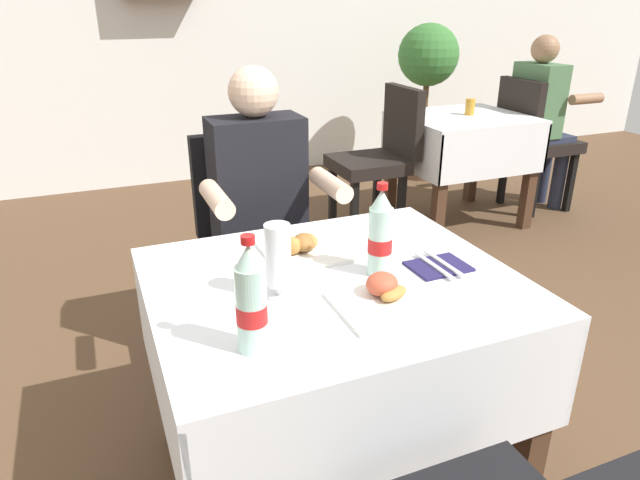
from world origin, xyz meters
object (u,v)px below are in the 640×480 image
object	(u,v)px
background_chair_left	(380,153)
potted_plant_corner	(427,77)
beer_glass_left	(278,261)
cola_bottle_secondary	(380,235)
background_dining_table	(461,145)
cola_bottle_primary	(251,301)
background_patron	(542,115)
chair_far_diner_seat	(254,238)
background_table_tumbler	(470,107)
background_chair_right	(533,137)
napkin_cutlery_set	(438,266)
plate_far_diner	(303,247)
seated_diner_far	(263,211)
main_dining_table	(333,333)
plate_near_camera	(383,296)

from	to	relation	value
background_chair_left	potted_plant_corner	xyz separation A→B (m)	(0.98, 1.04, 0.32)
beer_glass_left	cola_bottle_secondary	bearing A→B (deg)	3.45
background_dining_table	potted_plant_corner	bearing A→B (deg)	71.11
beer_glass_left	cola_bottle_secondary	distance (m)	0.31
cola_bottle_primary	background_chair_left	distance (m)	2.61
background_dining_table	background_patron	bearing A→B (deg)	0.00
cola_bottle_secondary	chair_far_diner_seat	bearing A→B (deg)	99.07
background_table_tumbler	potted_plant_corner	size ratio (longest dim) A/B	0.08
background_chair_right	background_patron	size ratio (longest dim) A/B	0.77
chair_far_diner_seat	background_patron	world-z (taller)	background_patron
napkin_cutlery_set	background_dining_table	xyz separation A→B (m)	(1.48, 1.94, -0.20)
cola_bottle_primary	plate_far_diner	bearing A→B (deg)	56.90
seated_diner_far	plate_far_diner	size ratio (longest dim) A/B	5.26
main_dining_table	cola_bottle_primary	size ratio (longest dim) A/B	3.68
plate_near_camera	background_table_tumbler	world-z (taller)	background_table_tumbler
beer_glass_left	cola_bottle_primary	bearing A→B (deg)	-121.90
background_chair_right	chair_far_diner_seat	bearing A→B (deg)	-156.43
plate_near_camera	beer_glass_left	distance (m)	0.29
main_dining_table	background_patron	world-z (taller)	background_patron
background_dining_table	background_patron	world-z (taller)	background_patron
potted_plant_corner	plate_near_camera	bearing A→B (deg)	-123.96
plate_near_camera	potted_plant_corner	xyz separation A→B (m)	(2.09, 3.10, 0.10)
cola_bottle_primary	background_chair_left	size ratio (longest dim) A/B	0.29
main_dining_table	cola_bottle_primary	distance (m)	0.50
chair_far_diner_seat	plate_far_diner	xyz separation A→B (m)	(-0.02, -0.64, 0.22)
background_chair_right	potted_plant_corner	distance (m)	1.12
background_chair_left	background_patron	distance (m)	1.32
main_dining_table	beer_glass_left	world-z (taller)	beer_glass_left
beer_glass_left	background_dining_table	distance (m)	2.77
main_dining_table	background_patron	size ratio (longest dim) A/B	0.81
cola_bottle_secondary	napkin_cutlery_set	size ratio (longest dim) A/B	1.42
chair_far_diner_seat	plate_far_diner	distance (m)	0.68
main_dining_table	napkin_cutlery_set	size ratio (longest dim) A/B	5.34
background_chair_right	main_dining_table	bearing A→B (deg)	-142.10
plate_far_diner	background_patron	xyz separation A→B (m)	(2.49, 1.70, -0.06)
napkin_cutlery_set	potted_plant_corner	world-z (taller)	potted_plant_corner
seated_diner_far	background_patron	distance (m)	2.72
background_chair_right	plate_near_camera	bearing A→B (deg)	-138.88
plate_near_camera	potted_plant_corner	distance (m)	3.74
background_patron	background_table_tumbler	world-z (taller)	background_patron
seated_diner_far	plate_near_camera	distance (m)	0.90
background_table_tumbler	plate_near_camera	bearing A→B (deg)	-130.73
background_dining_table	background_chair_left	world-z (taller)	background_chair_left
cola_bottle_primary	cola_bottle_secondary	bearing A→B (deg)	27.72
napkin_cutlery_set	background_chair_right	size ratio (longest dim) A/B	0.20
background_chair_left	background_table_tumbler	distance (m)	0.72
cola_bottle_primary	background_dining_table	bearing A→B (deg)	45.46
beer_glass_left	cola_bottle_secondary	size ratio (longest dim) A/B	0.75
beer_glass_left	potted_plant_corner	size ratio (longest dim) A/B	0.16
main_dining_table	cola_bottle_primary	world-z (taller)	cola_bottle_primary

